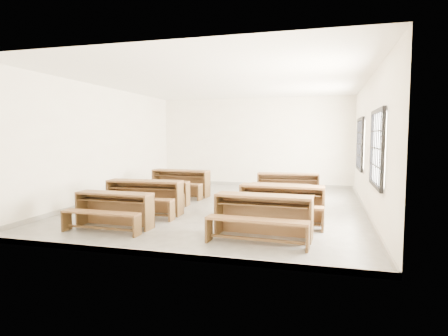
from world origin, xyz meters
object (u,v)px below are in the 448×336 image
(desk_set_1, at_px, (144,195))
(desk_set_3, at_px, (180,181))
(desk_set_2, at_px, (162,191))
(desk_set_5, at_px, (281,201))
(desk_set_4, at_px, (263,213))
(desk_set_6, at_px, (280,195))
(desk_set_0, at_px, (113,207))
(desk_set_7, at_px, (288,185))

(desk_set_1, bearing_deg, desk_set_3, 90.95)
(desk_set_2, xyz_separation_m, desk_set_5, (3.27, -1.19, 0.10))
(desk_set_1, xyz_separation_m, desk_set_4, (3.00, -1.29, -0.01))
(desk_set_1, xyz_separation_m, desk_set_6, (3.00, 1.25, -0.08))
(desk_set_0, xyz_separation_m, desk_set_6, (2.99, 2.57, -0.03))
(desk_set_1, distance_m, desk_set_6, 3.25)
(desk_set_1, height_order, desk_set_5, desk_set_1)
(desk_set_4, relative_size, desk_set_7, 1.00)
(desk_set_1, height_order, desk_set_3, same)
(desk_set_4, bearing_deg, desk_set_6, 93.00)
(desk_set_5, bearing_deg, desk_set_0, -156.68)
(desk_set_5, bearing_deg, desk_set_6, 99.28)
(desk_set_1, relative_size, desk_set_2, 1.26)
(desk_set_3, bearing_deg, desk_set_2, -81.92)
(desk_set_3, bearing_deg, desk_set_6, -19.93)
(desk_set_0, xyz_separation_m, desk_set_7, (3.04, 4.10, 0.04))
(desk_set_5, relative_size, desk_set_7, 1.00)
(desk_set_5, xyz_separation_m, desk_set_7, (-0.14, 2.78, -0.01))
(desk_set_3, bearing_deg, desk_set_7, 6.02)
(desk_set_4, height_order, desk_set_7, desk_set_4)
(desk_set_2, relative_size, desk_set_5, 0.81)
(desk_set_7, bearing_deg, desk_set_6, -96.26)
(desk_set_0, bearing_deg, desk_set_2, 92.89)
(desk_set_0, height_order, desk_set_5, desk_set_5)
(desk_set_3, height_order, desk_set_7, desk_set_3)
(desk_set_4, bearing_deg, desk_set_7, 92.34)
(desk_set_2, xyz_separation_m, desk_set_6, (3.08, 0.06, 0.01))
(desk_set_3, bearing_deg, desk_set_0, -83.03)
(desk_set_7, bearing_deg, desk_set_3, 177.23)
(desk_set_7, bearing_deg, desk_set_0, -131.07)
(desk_set_2, xyz_separation_m, desk_set_4, (3.08, -2.48, 0.09))
(desk_set_6, height_order, desk_set_7, desk_set_7)
(desk_set_4, relative_size, desk_set_6, 1.19)
(desk_set_0, height_order, desk_set_1, desk_set_1)
(desk_set_2, xyz_separation_m, desk_set_7, (3.13, 1.59, 0.08))
(desk_set_0, bearing_deg, desk_set_4, 1.40)
(desk_set_2, distance_m, desk_set_4, 3.96)
(desk_set_4, height_order, desk_set_6, desk_set_4)
(desk_set_1, relative_size, desk_set_3, 0.99)
(desk_set_1, relative_size, desk_set_4, 1.02)
(desk_set_2, height_order, desk_set_7, desk_set_7)
(desk_set_6, xyz_separation_m, desk_set_7, (0.05, 1.53, 0.07))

